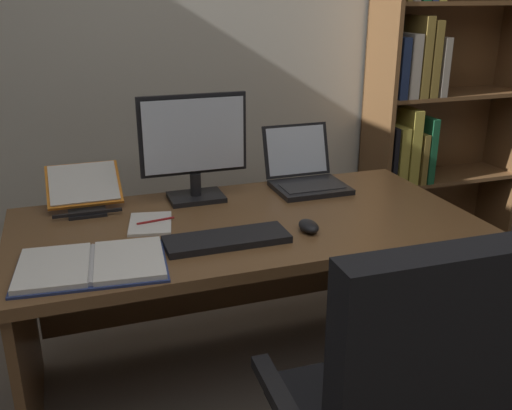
{
  "coord_description": "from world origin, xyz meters",
  "views": [
    {
      "loc": [
        -0.76,
        -0.9,
        1.51
      ],
      "look_at": [
        -0.13,
        0.94,
        0.79
      ],
      "focal_mm": 40.18,
      "sensor_mm": 36.0,
      "label": 1
    }
  ],
  "objects_px": {
    "desk": "(238,257)",
    "keyboard": "(227,239)",
    "bookshelf": "(429,100)",
    "monitor": "(194,149)",
    "pen": "(156,221)",
    "reading_stand_with_book": "(84,189)",
    "open_binder": "(92,265)",
    "laptop": "(305,175)",
    "computer_mouse": "(309,226)",
    "notepad": "(150,224)"
  },
  "relations": [
    {
      "from": "bookshelf",
      "to": "keyboard",
      "type": "xyz_separation_m",
      "value": [
        -1.47,
        -1.0,
        -0.22
      ]
    },
    {
      "from": "monitor",
      "to": "laptop",
      "type": "xyz_separation_m",
      "value": [
        0.49,
        0.01,
        -0.16
      ]
    },
    {
      "from": "monitor",
      "to": "notepad",
      "type": "bearing_deg",
      "value": -135.42
    },
    {
      "from": "desk",
      "to": "monitor",
      "type": "bearing_deg",
      "value": 119.73
    },
    {
      "from": "reading_stand_with_book",
      "to": "desk",
      "type": "bearing_deg",
      "value": -25.51
    },
    {
      "from": "laptop",
      "to": "pen",
      "type": "xyz_separation_m",
      "value": [
        -0.69,
        -0.23,
        -0.04
      ]
    },
    {
      "from": "computer_mouse",
      "to": "reading_stand_with_book",
      "type": "bearing_deg",
      "value": 144.75
    },
    {
      "from": "keyboard",
      "to": "notepad",
      "type": "distance_m",
      "value": 0.33
    },
    {
      "from": "laptop",
      "to": "notepad",
      "type": "xyz_separation_m",
      "value": [
        -0.71,
        -0.23,
        -0.05
      ]
    },
    {
      "from": "bookshelf",
      "to": "pen",
      "type": "xyz_separation_m",
      "value": [
        -1.67,
        -0.76,
        -0.21
      ]
    },
    {
      "from": "laptop",
      "to": "notepad",
      "type": "relative_size",
      "value": 1.53
    },
    {
      "from": "monitor",
      "to": "open_binder",
      "type": "xyz_separation_m",
      "value": [
        -0.44,
        -0.51,
        -0.2
      ]
    },
    {
      "from": "desk",
      "to": "computer_mouse",
      "type": "distance_m",
      "value": 0.38
    },
    {
      "from": "keyboard",
      "to": "reading_stand_with_book",
      "type": "bearing_deg",
      "value": 129.82
    },
    {
      "from": "laptop",
      "to": "open_binder",
      "type": "distance_m",
      "value": 1.07
    },
    {
      "from": "bookshelf",
      "to": "reading_stand_with_book",
      "type": "distance_m",
      "value": 1.96
    },
    {
      "from": "desk",
      "to": "keyboard",
      "type": "height_order",
      "value": "keyboard"
    },
    {
      "from": "keyboard",
      "to": "pen",
      "type": "bearing_deg",
      "value": 129.74
    },
    {
      "from": "pen",
      "to": "computer_mouse",
      "type": "bearing_deg",
      "value": -25.7
    },
    {
      "from": "monitor",
      "to": "open_binder",
      "type": "bearing_deg",
      "value": -131.2
    },
    {
      "from": "monitor",
      "to": "laptop",
      "type": "bearing_deg",
      "value": 0.99
    },
    {
      "from": "reading_stand_with_book",
      "to": "pen",
      "type": "relative_size",
      "value": 2.01
    },
    {
      "from": "monitor",
      "to": "computer_mouse",
      "type": "distance_m",
      "value": 0.58
    },
    {
      "from": "bookshelf",
      "to": "monitor",
      "type": "bearing_deg",
      "value": -159.55
    },
    {
      "from": "monitor",
      "to": "pen",
      "type": "xyz_separation_m",
      "value": [
        -0.2,
        -0.22,
        -0.2
      ]
    },
    {
      "from": "desk",
      "to": "bookshelf",
      "type": "distance_m",
      "value": 1.6
    },
    {
      "from": "computer_mouse",
      "to": "keyboard",
      "type": "bearing_deg",
      "value": 180.0
    },
    {
      "from": "notepad",
      "to": "pen",
      "type": "xyz_separation_m",
      "value": [
        0.02,
        0.0,
        0.01
      ]
    },
    {
      "from": "bookshelf",
      "to": "reading_stand_with_book",
      "type": "xyz_separation_m",
      "value": [
        -1.9,
        -0.49,
        -0.16
      ]
    },
    {
      "from": "open_binder",
      "to": "laptop",
      "type": "bearing_deg",
      "value": 34.21
    },
    {
      "from": "monitor",
      "to": "keyboard",
      "type": "xyz_separation_m",
      "value": [
        0.0,
        -0.46,
        -0.2
      ]
    },
    {
      "from": "desk",
      "to": "monitor",
      "type": "relative_size",
      "value": 3.91
    },
    {
      "from": "open_binder",
      "to": "pen",
      "type": "bearing_deg",
      "value": 55.22
    },
    {
      "from": "desk",
      "to": "pen",
      "type": "relative_size",
      "value": 12.02
    },
    {
      "from": "bookshelf",
      "to": "notepad",
      "type": "height_order",
      "value": "bookshelf"
    },
    {
      "from": "monitor",
      "to": "reading_stand_with_book",
      "type": "distance_m",
      "value": 0.46
    },
    {
      "from": "laptop",
      "to": "computer_mouse",
      "type": "height_order",
      "value": "laptop"
    },
    {
      "from": "keyboard",
      "to": "notepad",
      "type": "relative_size",
      "value": 2.0
    },
    {
      "from": "computer_mouse",
      "to": "notepad",
      "type": "xyz_separation_m",
      "value": [
        -0.52,
        0.24,
        -0.02
      ]
    },
    {
      "from": "desk",
      "to": "reading_stand_with_book",
      "type": "relative_size",
      "value": 5.98
    },
    {
      "from": "reading_stand_with_book",
      "to": "notepad",
      "type": "relative_size",
      "value": 1.34
    },
    {
      "from": "open_binder",
      "to": "keyboard",
      "type": "bearing_deg",
      "value": 11.69
    },
    {
      "from": "computer_mouse",
      "to": "open_binder",
      "type": "xyz_separation_m",
      "value": [
        -0.74,
        -0.05,
        -0.01
      ]
    },
    {
      "from": "desk",
      "to": "open_binder",
      "type": "bearing_deg",
      "value": -151.38
    },
    {
      "from": "monitor",
      "to": "computer_mouse",
      "type": "bearing_deg",
      "value": -56.75
    },
    {
      "from": "reading_stand_with_book",
      "to": "open_binder",
      "type": "distance_m",
      "value": 0.57
    },
    {
      "from": "bookshelf",
      "to": "keyboard",
      "type": "bearing_deg",
      "value": -145.58
    },
    {
      "from": "monitor",
      "to": "reading_stand_with_book",
      "type": "xyz_separation_m",
      "value": [
        -0.43,
        0.06,
        -0.14
      ]
    },
    {
      "from": "keyboard",
      "to": "computer_mouse",
      "type": "bearing_deg",
      "value": 0.0
    },
    {
      "from": "monitor",
      "to": "keyboard",
      "type": "bearing_deg",
      "value": -90.0
    }
  ]
}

